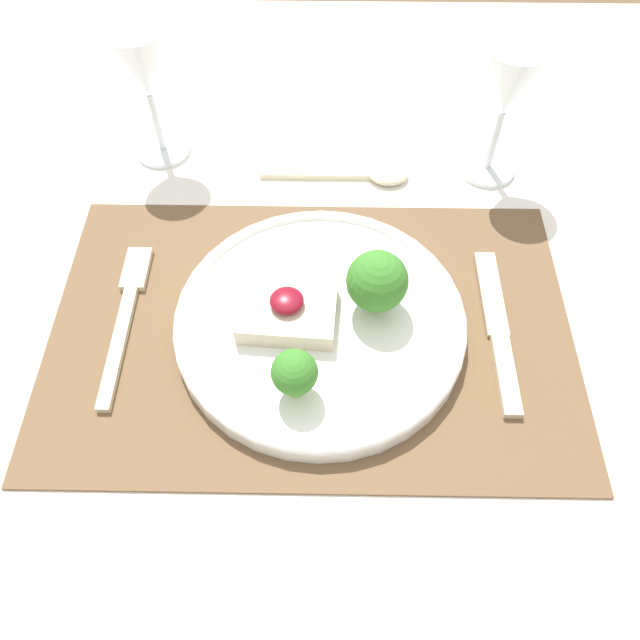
{
  "coord_description": "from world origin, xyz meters",
  "views": [
    {
      "loc": [
        0.01,
        -0.32,
        1.23
      ],
      "look_at": [
        0.01,
        -0.0,
        0.77
      ],
      "focal_mm": 35.0,
      "sensor_mm": 36.0,
      "label": 1
    }
  ],
  "objects_px": {
    "dinner_plate": "(322,323)",
    "fork": "(126,311)",
    "spoon": "(368,174)",
    "knife": "(499,339)",
    "wine_glass_far": "(142,68)",
    "wine_glass_near": "(510,86)"
  },
  "relations": [
    {
      "from": "fork",
      "to": "knife",
      "type": "relative_size",
      "value": 1.0
    },
    {
      "from": "wine_glass_far",
      "to": "fork",
      "type": "bearing_deg",
      "value": -89.28
    },
    {
      "from": "fork",
      "to": "wine_glass_near",
      "type": "xyz_separation_m",
      "value": [
        0.37,
        0.21,
        0.1
      ]
    },
    {
      "from": "dinner_plate",
      "to": "fork",
      "type": "relative_size",
      "value": 1.47
    },
    {
      "from": "spoon",
      "to": "wine_glass_near",
      "type": "relative_size",
      "value": 1.09
    },
    {
      "from": "wine_glass_far",
      "to": "knife",
      "type": "bearing_deg",
      "value": -36.55
    },
    {
      "from": "dinner_plate",
      "to": "fork",
      "type": "bearing_deg",
      "value": 174.03
    },
    {
      "from": "spoon",
      "to": "wine_glass_near",
      "type": "height_order",
      "value": "wine_glass_near"
    },
    {
      "from": "fork",
      "to": "wine_glass_near",
      "type": "bearing_deg",
      "value": 31.58
    },
    {
      "from": "spoon",
      "to": "wine_glass_near",
      "type": "distance_m",
      "value": 0.17
    },
    {
      "from": "spoon",
      "to": "dinner_plate",
      "type": "bearing_deg",
      "value": -105.71
    },
    {
      "from": "dinner_plate",
      "to": "spoon",
      "type": "xyz_separation_m",
      "value": [
        0.05,
        0.21,
        -0.01
      ]
    },
    {
      "from": "knife",
      "to": "spoon",
      "type": "xyz_separation_m",
      "value": [
        -0.11,
        0.22,
        -0.0
      ]
    },
    {
      "from": "knife",
      "to": "wine_glass_far",
      "type": "bearing_deg",
      "value": 146.28
    },
    {
      "from": "knife",
      "to": "wine_glass_near",
      "type": "xyz_separation_m",
      "value": [
        0.02,
        0.23,
        0.1
      ]
    },
    {
      "from": "dinner_plate",
      "to": "wine_glass_far",
      "type": "xyz_separation_m",
      "value": [
        -0.19,
        0.25,
        0.09
      ]
    },
    {
      "from": "dinner_plate",
      "to": "spoon",
      "type": "height_order",
      "value": "dinner_plate"
    },
    {
      "from": "dinner_plate",
      "to": "spoon",
      "type": "distance_m",
      "value": 0.22
    },
    {
      "from": "dinner_plate",
      "to": "spoon",
      "type": "bearing_deg",
      "value": 77.13
    },
    {
      "from": "fork",
      "to": "knife",
      "type": "height_order",
      "value": "knife"
    },
    {
      "from": "spoon",
      "to": "fork",
      "type": "bearing_deg",
      "value": -143.23
    },
    {
      "from": "wine_glass_near",
      "to": "fork",
      "type": "bearing_deg",
      "value": -150.66
    }
  ]
}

